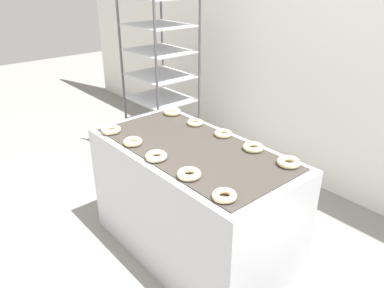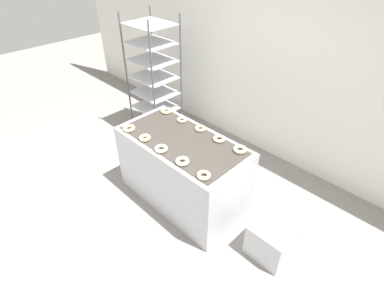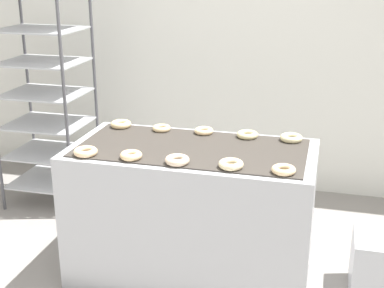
# 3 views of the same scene
# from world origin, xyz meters

# --- Properties ---
(ground_plane) EXTENTS (14.00, 14.00, 0.00)m
(ground_plane) POSITION_xyz_m (0.00, 0.00, 0.00)
(ground_plane) COLOR gray
(wall_back) EXTENTS (8.00, 0.05, 2.80)m
(wall_back) POSITION_xyz_m (0.00, 2.12, 1.40)
(wall_back) COLOR silver
(wall_back) RESTS_ON ground_plane
(fryer_machine) EXTENTS (1.43, 0.73, 0.84)m
(fryer_machine) POSITION_xyz_m (0.00, 0.62, 0.42)
(fryer_machine) COLOR #B7BABF
(fryer_machine) RESTS_ON ground_plane
(baking_rack_cart) EXTENTS (0.62, 0.54, 1.77)m
(baking_rack_cart) POSITION_xyz_m (-1.37, 1.37, 0.90)
(baking_rack_cart) COLOR #4C4C51
(baking_rack_cart) RESTS_ON ground_plane
(glaze_bin) EXTENTS (0.38, 0.34, 0.37)m
(glaze_bin) POSITION_xyz_m (1.15, 0.68, 0.18)
(glaze_bin) COLOR #B7BABF
(glaze_bin) RESTS_ON ground_plane
(donut_near_leftmost) EXTENTS (0.13, 0.13, 0.04)m
(donut_near_leftmost) POSITION_xyz_m (-0.54, 0.34, 0.86)
(donut_near_leftmost) COLOR beige
(donut_near_leftmost) RESTS_ON fryer_machine
(donut_near_left) EXTENTS (0.12, 0.12, 0.04)m
(donut_near_left) POSITION_xyz_m (-0.28, 0.35, 0.86)
(donut_near_left) COLOR #ECC58C
(donut_near_left) RESTS_ON fryer_machine
(donut_near_center) EXTENTS (0.13, 0.13, 0.04)m
(donut_near_center) POSITION_xyz_m (-0.01, 0.34, 0.86)
(donut_near_center) COLOR beige
(donut_near_center) RESTS_ON fryer_machine
(donut_near_right) EXTENTS (0.13, 0.13, 0.04)m
(donut_near_right) POSITION_xyz_m (0.28, 0.36, 0.86)
(donut_near_right) COLOR beige
(donut_near_right) RESTS_ON fryer_machine
(donut_near_rightmost) EXTENTS (0.13, 0.13, 0.04)m
(donut_near_rightmost) POSITION_xyz_m (0.55, 0.35, 0.86)
(donut_near_rightmost) COLOR beige
(donut_near_rightmost) RESTS_ON fryer_machine
(donut_far_leftmost) EXTENTS (0.13, 0.13, 0.04)m
(donut_far_leftmost) POSITION_xyz_m (-0.55, 0.88, 0.86)
(donut_far_leftmost) COLOR beige
(donut_far_leftmost) RESTS_ON fryer_machine
(donut_far_left) EXTENTS (0.12, 0.12, 0.03)m
(donut_far_left) POSITION_xyz_m (-0.27, 0.88, 0.86)
(donut_far_left) COLOR beige
(donut_far_left) RESTS_ON fryer_machine
(donut_far_center) EXTENTS (0.12, 0.12, 0.03)m
(donut_far_center) POSITION_xyz_m (0.01, 0.89, 0.86)
(donut_far_center) COLOR beige
(donut_far_center) RESTS_ON fryer_machine
(donut_far_right) EXTENTS (0.13, 0.13, 0.04)m
(donut_far_right) POSITION_xyz_m (0.28, 0.88, 0.86)
(donut_far_right) COLOR beige
(donut_far_right) RESTS_ON fryer_machine
(donut_far_rightmost) EXTENTS (0.13, 0.13, 0.04)m
(donut_far_rightmost) POSITION_xyz_m (0.55, 0.88, 0.86)
(donut_far_rightmost) COLOR beige
(donut_far_rightmost) RESTS_ON fryer_machine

